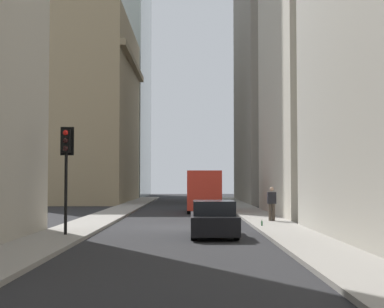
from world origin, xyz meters
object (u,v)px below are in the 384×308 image
at_px(discarded_bottle, 262,223).
at_px(traffic_light_foreground, 66,155).
at_px(delivery_truck, 203,191).
at_px(pedestrian, 272,202).
at_px(sedan_black, 214,220).

bearing_deg(discarded_bottle, traffic_light_foreground, 118.04).
relative_size(delivery_truck, traffic_light_foreground, 1.57).
bearing_deg(delivery_truck, pedestrian, -163.18).
distance_m(pedestrian, discarded_bottle, 3.44).
bearing_deg(discarded_bottle, sedan_black, 148.29).
bearing_deg(sedan_black, delivery_truck, -0.00).
relative_size(delivery_truck, sedan_black, 1.50).
bearing_deg(traffic_light_foreground, delivery_truck, -17.27).
distance_m(sedan_black, discarded_bottle, 4.49).
distance_m(delivery_truck, pedestrian, 11.24).
relative_size(sedan_black, traffic_light_foreground, 1.04).
relative_size(sedan_black, discarded_bottle, 15.93).
bearing_deg(traffic_light_foreground, discarded_bottle, -61.96).
relative_size(traffic_light_foreground, pedestrian, 2.39).
distance_m(traffic_light_foreground, pedestrian, 11.82).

